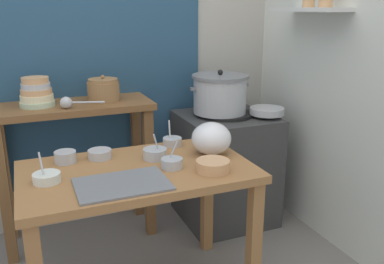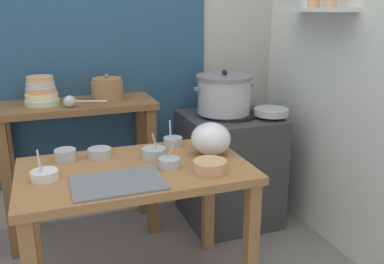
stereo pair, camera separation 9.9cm
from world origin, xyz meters
TOP-DOWN VIEW (x-y plane):
  - wall_back at (0.08, 1.10)m, footprint 4.40×0.12m
  - wall_right at (1.40, 0.20)m, footprint 0.30×3.20m
  - prep_table at (0.08, 0.09)m, footprint 1.10×0.66m
  - back_shelf_table at (-0.12, 0.83)m, footprint 0.96×0.40m
  - stove_block at (0.87, 0.70)m, footprint 0.60×0.61m
  - steamer_pot at (0.83, 0.72)m, footprint 0.42×0.38m
  - clay_pot at (0.08, 0.83)m, footprint 0.20×0.20m
  - bowl_stack_enamel at (-0.32, 0.84)m, footprint 0.20×0.20m
  - ladle at (-0.16, 0.71)m, footprint 0.25×0.11m
  - serving_tray at (-0.03, -0.08)m, footprint 0.40×0.28m
  - plastic_bag at (0.50, 0.14)m, footprint 0.21×0.21m
  - wide_pan at (1.10, 0.56)m, footprint 0.23×0.23m
  - prep_bowl_0 at (-0.33, 0.08)m, footprint 0.12×0.12m
  - prep_bowl_1 at (-0.23, 0.30)m, footprint 0.11×0.11m
  - prep_bowl_2 at (0.40, -0.08)m, footprint 0.16×0.16m
  - prep_bowl_3 at (0.35, 0.35)m, footprint 0.11×0.11m
  - prep_bowl_4 at (0.20, 0.18)m, footprint 0.12×0.12m
  - prep_bowl_5 at (-0.06, 0.30)m, footprint 0.12×0.12m
  - prep_bowl_6 at (0.24, 0.03)m, footprint 0.10×0.10m

SIDE VIEW (x-z plane):
  - stove_block at x=0.87m, z-range -0.01..0.77m
  - prep_table at x=0.08m, z-range 0.25..0.97m
  - back_shelf_table at x=-0.12m, z-range 0.23..1.13m
  - serving_tray at x=-0.03m, z-range 0.72..0.73m
  - prep_bowl_0 at x=-0.33m, z-range 0.68..0.81m
  - prep_bowl_5 at x=-0.06m, z-range 0.72..0.77m
  - prep_bowl_3 at x=0.35m, z-range 0.68..0.82m
  - prep_bowl_6 at x=0.24m, z-range 0.67..0.82m
  - prep_bowl_2 at x=0.40m, z-range 0.72..0.78m
  - prep_bowl_4 at x=0.20m, z-range 0.68..0.82m
  - prep_bowl_1 at x=-0.23m, z-range 0.72..0.78m
  - wide_pan at x=1.10m, z-range 0.78..0.82m
  - plastic_bag at x=0.50m, z-range 0.72..0.89m
  - steamer_pot at x=0.83m, z-range 0.76..1.06m
  - ladle at x=-0.16m, z-range 0.90..0.97m
  - clay_pot at x=0.08m, z-range 0.89..1.05m
  - bowl_stack_enamel at x=-0.32m, z-range 0.89..1.06m
  - wall_right at x=1.40m, z-range 0.00..2.60m
  - wall_back at x=0.08m, z-range 0.00..2.60m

